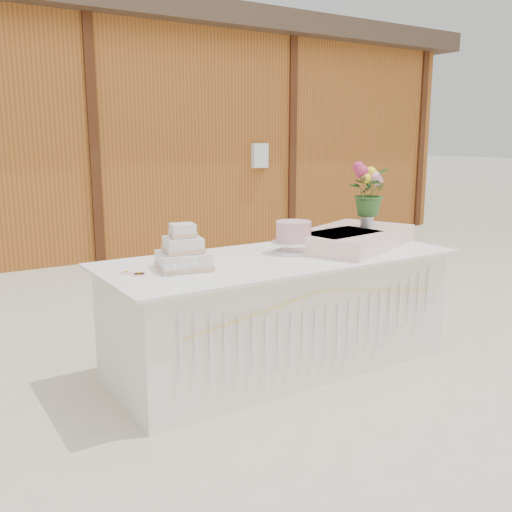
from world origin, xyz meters
The scene contains 9 objects.
ground centered at (0.00, 0.00, 0.00)m, with size 80.00×80.00×0.00m, color beige.
barn centered at (-0.01, 5.99, 1.68)m, with size 12.60×4.60×3.30m.
cake_table centered at (0.00, 0.00, 0.39)m, with size 2.40×1.00×0.77m.
wedding_cake centered at (-0.71, 0.01, 0.86)m, with size 0.36×0.36×0.28m.
pink_cake_stand centered at (0.14, 0.05, 0.89)m, with size 0.31×0.31×0.22m.
satin_runner centered at (0.65, 0.01, 0.83)m, with size 0.99×0.57×0.13m, color #FFD8CD.
flower_vase centered at (0.80, 0.03, 0.96)m, with size 0.10×0.10×0.14m, color silver.
bouquet centered at (0.80, 0.03, 1.21)m, with size 0.32×0.27×0.35m, color #336126.
loose_flowers centered at (-1.00, 0.07, 0.78)m, with size 0.14×0.33×0.02m, color pink, non-canonical shape.
Camera 1 is at (-2.14, -3.06, 1.54)m, focal length 40.00 mm.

